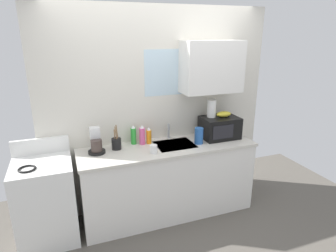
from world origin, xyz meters
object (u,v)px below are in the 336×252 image
banana_bunch (224,114)px  dish_soap_bottle_pink (142,135)px  cereal_canister (199,136)px  coffee_maker (96,143)px  stove_range (46,201)px  microwave (220,127)px  dish_soap_bottle_orange (149,136)px  mug_white (154,149)px  paper_towel_roll (212,108)px  utensil_crock (116,143)px  dish_soap_bottle_green (133,135)px

banana_bunch → dish_soap_bottle_pink: (-1.04, 0.12, -0.19)m
banana_bunch → cereal_canister: size_ratio=1.01×
coffee_maker → stove_range: bearing=-169.8°
stove_range → microwave: bearing=1.2°
dish_soap_bottle_orange → mug_white: dish_soap_bottle_orange is taller
paper_towel_roll → utensil_crock: size_ratio=0.76×
dish_soap_bottle_orange → cereal_canister: bearing=-21.0°
paper_towel_roll → coffee_maker: (-1.44, 0.01, -0.28)m
stove_range → paper_towel_roll: 2.18m
stove_range → dish_soap_bottle_green: dish_soap_bottle_green is taller
dish_soap_bottle_orange → dish_soap_bottle_green: bearing=164.3°
stove_range → microwave: (2.12, 0.04, 0.58)m
utensil_crock → microwave: bearing=-3.1°
banana_bunch → dish_soap_bottle_orange: size_ratio=0.98×
dish_soap_bottle_orange → dish_soap_bottle_pink: bearing=177.8°
utensil_crock → coffee_maker: bearing=-177.1°
banana_bunch → stove_range: bearing=-178.8°
cereal_canister → mug_white: size_ratio=2.08×
stove_range → utensil_crock: utensil_crock is taller
microwave → cereal_canister: microwave is taller
dish_soap_bottle_orange → dish_soap_bottle_pink: (-0.08, 0.00, 0.02)m
stove_range → dish_soap_bottle_orange: bearing=7.7°
dish_soap_bottle_green → cereal_canister: size_ratio=1.18×
dish_soap_bottle_green → coffee_maker: bearing=-166.6°
banana_bunch → dish_soap_bottle_pink: size_ratio=0.84×
dish_soap_bottle_green → utensil_crock: size_ratio=0.81×
stove_range → microwave: microwave is taller
cereal_canister → mug_white: 0.61m
dish_soap_bottle_orange → cereal_canister: 0.60m
stove_range → banana_bunch: banana_bunch is taller
microwave → dish_soap_bottle_orange: microwave is taller
coffee_maker → dish_soap_bottle_orange: bearing=5.3°
microwave → cereal_canister: bearing=-163.8°
mug_white → dish_soap_bottle_orange: bearing=82.6°
stove_range → microwave: 2.20m
microwave → banana_bunch: 0.18m
dish_soap_bottle_orange → utensil_crock: (-0.40, -0.05, -0.02)m
coffee_maker → dish_soap_bottle_pink: (0.55, 0.06, 0.01)m
dish_soap_bottle_pink → utensil_crock: 0.33m
coffee_maker → mug_white: 0.65m
mug_white → utensil_crock: (-0.36, 0.26, 0.02)m
stove_range → cereal_canister: bearing=-1.7°
banana_bunch → dish_soap_bottle_orange: 0.98m
microwave → cereal_canister: (-0.34, -0.10, -0.04)m
utensil_crock → dish_soap_bottle_green: bearing=23.1°
coffee_maker → mug_white: bearing=-22.7°
coffee_maker → dish_soap_bottle_orange: 0.64m
paper_towel_roll → dish_soap_bottle_pink: 0.93m
coffee_maker → dish_soap_bottle_orange: size_ratio=1.38×
paper_towel_roll → mug_white: (-0.84, -0.24, -0.33)m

